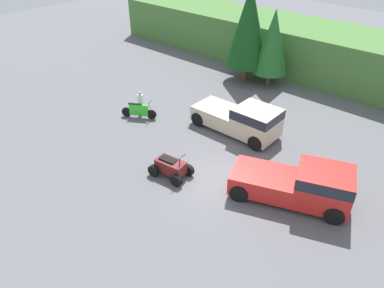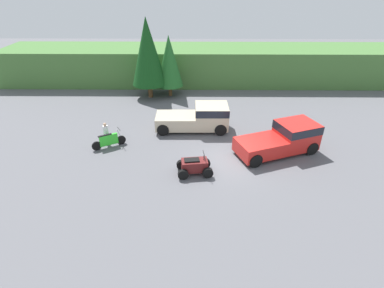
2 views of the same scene
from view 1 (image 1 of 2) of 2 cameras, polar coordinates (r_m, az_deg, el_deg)
name	(u,v)px [view 1 (image 1 of 2)]	position (r m, az deg, el deg)	size (l,w,h in m)	color
ground_plane	(223,181)	(18.59, 4.68, -5.57)	(80.00, 80.00, 0.00)	#5B5B60
hillside_backdrop	(356,60)	(30.72, 23.75, 11.61)	(44.00, 6.00, 3.51)	#477538
tree_left	(249,25)	(28.24, 8.64, 17.46)	(3.12, 3.12, 7.10)	brown
tree_mid_left	(273,42)	(27.93, 12.18, 14.97)	(2.44, 2.44, 5.54)	brown
pickup_truck_red	(302,184)	(17.45, 16.43, -5.80)	(5.65, 3.81, 1.91)	red
pickup_truck_second	(243,119)	(21.89, 7.76, 3.85)	(5.28, 2.23, 1.91)	beige
dirt_bike	(139,111)	(23.90, -8.10, 5.04)	(2.02, 1.27, 1.19)	black
quad_atv	(171,167)	(18.60, -3.24, -3.58)	(2.15, 1.45, 1.25)	black
rider_person	(141,102)	(24.10, -7.84, 6.34)	(0.47, 0.47, 1.61)	navy
traffic_cone	(348,178)	(19.81, 22.67, -4.77)	(0.42, 0.42, 0.55)	black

